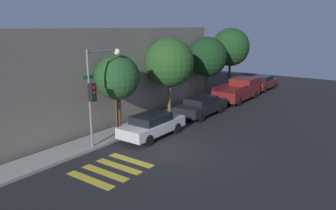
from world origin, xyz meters
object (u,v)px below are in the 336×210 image
Objects in this scene: traffic_light_pole at (98,83)px; tree_behind_truck at (231,47)px; tree_far_end at (207,57)px; sedan_far_end at (262,82)px; sedan_near_corner at (152,125)px; pickup_truck at (239,90)px; sedan_middle at (202,106)px; tree_midblock at (169,63)px; tree_near_corner at (117,78)px.

traffic_light_pole is 0.84× the size of tree_behind_truck.
tree_behind_truck is (4.42, 0.00, 0.59)m from tree_far_end.
tree_behind_truck is at bearing 0.00° from tree_far_end.
sedan_far_end is at bearing -14.28° from tree_far_end.
tree_far_end is at bearing 11.45° from sedan_near_corner.
tree_behind_truck is (2.25, 2.01, 3.47)m from pickup_truck.
traffic_light_pole is 20.83m from sedan_far_end.
sedan_near_corner is 17.79m from sedan_far_end.
pickup_truck reaches higher than sedan_near_corner.
traffic_light_pole reaches higher than sedan_far_end.
tree_behind_truck reaches higher than tree_far_end.
tree_midblock is at bearing 120.27° from sedan_middle.
tree_midblock is (7.36, 0.74, 0.37)m from traffic_light_pole.
traffic_light_pole is at bearing -161.23° from tree_near_corner.
tree_far_end reaches higher than tree_near_corner.
sedan_middle is at bearing 180.00° from sedan_far_end.
sedan_far_end reaches higher than sedan_near_corner.
tree_behind_truck reaches higher than sedan_near_corner.
tree_behind_truck is (8.63, 2.01, 3.62)m from sedan_middle.
tree_far_end reaches higher than pickup_truck.
traffic_light_pole reaches higher than pickup_truck.
sedan_middle is at bearing 0.00° from sedan_near_corner.
traffic_light_pole is at bearing 155.89° from sedan_near_corner.
tree_midblock is (-13.27, 2.01, 3.03)m from sedan_far_end.
traffic_light_pole is at bearing -174.29° from tree_midblock.
tree_near_corner is 0.85× the size of tree_midblock.
sedan_middle is 12.10m from sedan_far_end.
traffic_light_pole is 12.77m from tree_far_end.
tree_midblock reaches higher than pickup_truck.
sedan_near_corner is 10.56m from tree_far_end.
tree_behind_truck reaches higher than traffic_light_pole.
tree_midblock reaches higher than sedan_near_corner.
sedan_middle is 0.85× the size of pickup_truck.
sedan_middle is 0.83× the size of tree_midblock.
pickup_truck is 1.15× the size of tree_near_corner.
tree_behind_truck reaches higher than pickup_truck.
traffic_light_pole is 1.10× the size of tree_near_corner.
pickup_truck reaches higher than sedan_middle.
tree_behind_truck reaches higher than tree_near_corner.
tree_midblock is at bearing 5.71° from traffic_light_pole.
tree_far_end is 0.89× the size of tree_behind_truck.
sedan_near_corner is 0.71× the size of tree_behind_truck.
tree_behind_truck is at bearing 7.97° from sedan_near_corner.
traffic_light_pole reaches higher than tree_near_corner.
tree_near_corner is 0.77× the size of tree_behind_truck.
tree_midblock is at bearing 165.13° from pickup_truck.
sedan_middle is at bearing 180.00° from pickup_truck.
tree_behind_truck is (17.16, 0.74, 0.94)m from traffic_light_pole.
sedan_middle is at bearing -154.56° from tree_far_end.
traffic_light_pole is 0.95× the size of tree_far_end.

